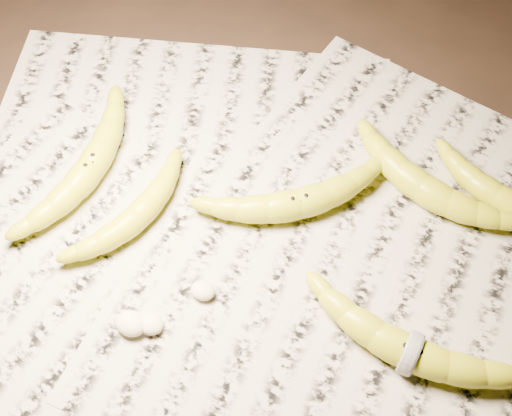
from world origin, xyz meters
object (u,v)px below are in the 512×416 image
at_px(banana_taped, 411,352).
at_px(banana_upper_a, 423,186).
at_px(banana_left_a, 90,166).
at_px(banana_center, 298,202).
at_px(banana_upper_b, 497,195).
at_px(banana_left_b, 137,215).

bearing_deg(banana_taped, banana_upper_a, 105.41).
distance_m(banana_left_a, banana_upper_a, 0.43).
height_order(banana_taped, banana_upper_a, same).
relative_size(banana_center, banana_taped, 0.90).
relative_size(banana_center, banana_upper_b, 1.26).
bearing_deg(banana_left_b, banana_upper_a, -43.93).
bearing_deg(banana_taped, banana_left_b, 176.48).
distance_m(banana_left_a, banana_taped, 0.46).
height_order(banana_left_b, banana_center, banana_center).
xyz_separation_m(banana_center, banana_taped, (0.18, -0.14, 0.00)).
distance_m(banana_left_b, banana_upper_b, 0.46).
distance_m(banana_center, banana_upper_a, 0.16).
distance_m(banana_left_a, banana_left_b, 0.10).
distance_m(banana_left_b, banana_taped, 0.37).
distance_m(banana_center, banana_taped, 0.23).
xyz_separation_m(banana_left_b, banana_upper_a, (0.32, 0.18, 0.00)).
distance_m(banana_taped, banana_upper_a, 0.22).
bearing_deg(banana_center, banana_left_a, 153.03).
relative_size(banana_upper_a, banana_upper_b, 1.20).
height_order(banana_taped, banana_upper_b, banana_taped).
bearing_deg(banana_upper_b, banana_taped, -83.85).
relative_size(banana_left_b, banana_upper_a, 0.85).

